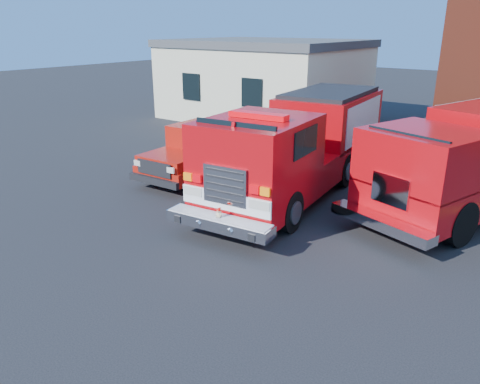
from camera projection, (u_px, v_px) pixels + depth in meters
The scene contains 4 objects.
ground at pixel (267, 225), 12.69m from camera, with size 100.00×100.00×0.00m, color black.
side_building at pixel (265, 79), 26.81m from camera, with size 10.20×8.20×4.35m.
fire_engine at pixel (302, 143), 14.96m from camera, with size 3.74×9.92×2.98m.
pickup_truck at pixel (207, 150), 16.89m from camera, with size 2.32×5.72×1.84m.
Camera 1 is at (6.46, -9.71, 5.13)m, focal length 35.00 mm.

